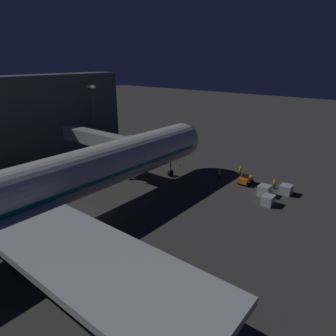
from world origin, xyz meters
TOP-DOWN VIEW (x-y plane):
  - ground_plane at (0.00, 0.00)m, footprint 320.00×320.00m
  - airliner_at_gate at (0.00, 8.29)m, footprint 53.35×70.77m
  - jet_bridge at (10.63, -14.32)m, footprint 19.51×3.40m
  - apron_floodlight_mast at (25.50, -23.61)m, footprint 2.90×0.50m
  - pushback_tug at (-12.30, -25.22)m, footprint 1.86×2.59m
  - baggage_container_near_belt at (-18.30, -19.92)m, footprint 1.53×1.88m
  - baggage_container_mid_row at (-19.04, -25.39)m, footprint 1.72×1.79m
  - baggage_container_far_row at (-16.60, -22.71)m, footprint 1.74×1.80m
  - ground_crew_near_nose_gear at (-7.59, -24.57)m, footprint 0.40×0.40m
  - ground_crew_by_belt_loader at (-9.85, -28.14)m, footprint 0.40×0.40m
  - ground_crew_marshaller_fwd at (-16.82, -26.36)m, footprint 0.40×0.40m
  - traffic_cone_nose_port at (-2.20, -25.66)m, footprint 0.36×0.36m
  - traffic_cone_nose_starboard at (2.20, -25.66)m, footprint 0.36×0.36m

SIDE VIEW (x-z plane):
  - ground_plane at x=0.00m, z-range 0.00..0.00m
  - traffic_cone_nose_port at x=-2.20m, z-range 0.00..0.55m
  - traffic_cone_nose_starboard at x=2.20m, z-range 0.00..0.55m
  - baggage_container_near_belt at x=-18.30m, z-range 0.00..1.48m
  - baggage_container_mid_row at x=-19.04m, z-range 0.00..1.50m
  - pushback_tug at x=-12.30m, z-range -0.19..1.76m
  - baggage_container_far_row at x=-16.60m, z-range 0.00..1.70m
  - ground_crew_marshaller_fwd at x=-16.82m, z-range 0.09..1.87m
  - ground_crew_near_nose_gear at x=-7.59m, z-range 0.09..1.89m
  - ground_crew_by_belt_loader at x=-9.85m, z-range 0.10..1.95m
  - airliner_at_gate at x=0.00m, z-range -3.13..15.11m
  - jet_bridge at x=10.63m, z-range 2.27..9.91m
  - apron_floodlight_mast at x=25.50m, z-range 1.38..16.02m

